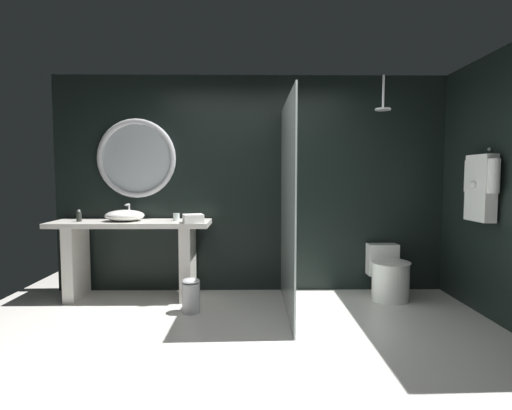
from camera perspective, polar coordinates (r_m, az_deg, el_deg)
name	(u,v)px	position (r m, az deg, el deg)	size (l,w,h in m)	color
ground_plane	(256,358)	(3.29, 0.01, -21.09)	(5.76, 5.76, 0.00)	silver
back_wall_panel	(254,184)	(4.87, -0.25, 2.97)	(4.80, 0.10, 2.60)	black
side_wall_right	(504,187)	(4.43, 31.93, 2.21)	(0.10, 2.47, 2.60)	black
vanity_counter	(132,248)	(4.80, -17.33, -5.92)	(1.78, 0.56, 0.89)	silver
vessel_sink	(125,215)	(4.76, -18.26, -1.43)	(0.44, 0.36, 0.19)	white
tumbler_cup	(176,217)	(4.64, -11.32, -1.70)	(0.07, 0.07, 0.09)	silver
soap_dispenser	(79,216)	(4.91, -24.00, -1.49)	(0.06, 0.06, 0.13)	#282D28
round_wall_mirror	(136,158)	(4.98, -16.73, 6.40)	(0.94, 0.07, 0.94)	silver
shower_glass_panel	(288,206)	(4.09, 4.53, -0.19)	(0.02, 1.52, 2.18)	silver
rain_shower_head	(383,105)	(4.70, 17.70, 13.51)	(0.17, 0.17, 0.38)	silver
hanging_bathrobe	(481,186)	(4.47, 29.48, 2.42)	(0.20, 0.51, 0.72)	silver
toilet	(388,275)	(4.89, 18.42, -9.49)	(0.43, 0.62, 0.59)	white
waste_bin	(191,295)	(4.24, -9.28, -12.63)	(0.18, 0.18, 0.36)	silver
folded_hand_towel	(193,219)	(4.42, -8.96, -1.93)	(0.21, 0.20, 0.09)	white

